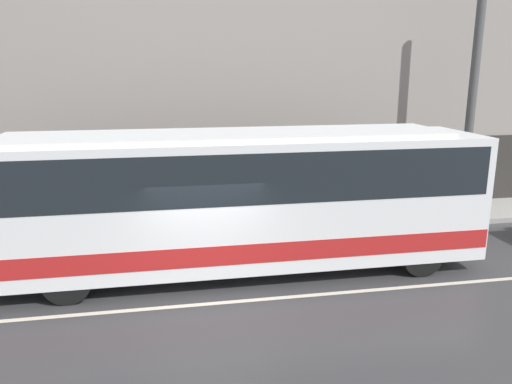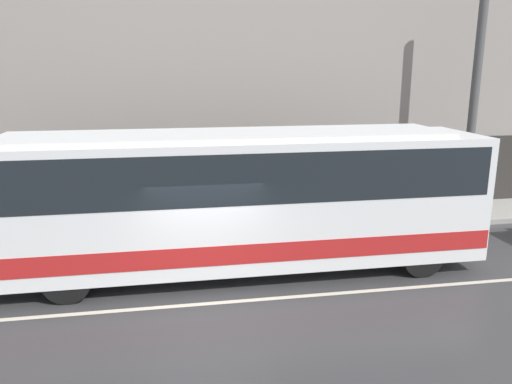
# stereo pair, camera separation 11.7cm
# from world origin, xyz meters

# --- Properties ---
(ground_plane) EXTENTS (60.00, 60.00, 0.00)m
(ground_plane) POSITION_xyz_m (0.00, 0.00, 0.00)
(ground_plane) COLOR #38383A
(sidewalk) EXTENTS (60.00, 2.39, 0.16)m
(sidewalk) POSITION_xyz_m (0.00, 5.20, 0.08)
(sidewalk) COLOR #A09E99
(sidewalk) RESTS_ON ground_plane
(building_facade) EXTENTS (60.00, 0.35, 10.13)m
(building_facade) POSITION_xyz_m (0.00, 6.54, 4.88)
(building_facade) COLOR gray
(building_facade) RESTS_ON ground_plane
(lane_stripe) EXTENTS (54.00, 0.14, 0.01)m
(lane_stripe) POSITION_xyz_m (0.00, 0.00, 0.00)
(lane_stripe) COLOR beige
(lane_stripe) RESTS_ON ground_plane
(transit_bus) EXTENTS (12.15, 2.60, 3.44)m
(transit_bus) POSITION_xyz_m (0.71, 1.73, 1.94)
(transit_bus) COLOR white
(transit_bus) RESTS_ON ground_plane
(utility_pole_near) EXTENTS (0.27, 0.27, 7.67)m
(utility_pole_near) POSITION_xyz_m (8.76, 4.61, 4.00)
(utility_pole_near) COLOR #4C4C4F
(utility_pole_near) RESTS_ON sidewalk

